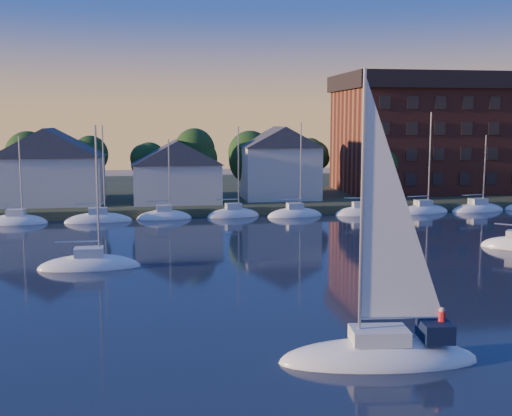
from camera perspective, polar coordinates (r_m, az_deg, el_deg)
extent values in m
plane|color=black|center=(30.35, 9.37, -14.47)|extent=(260.00, 260.00, 0.00)
cube|color=#2F3B22|center=(102.65, -4.04, 1.26)|extent=(160.00, 50.00, 2.00)
cube|color=brown|center=(79.95, -2.54, -0.54)|extent=(120.00, 3.00, 1.00)
cube|color=silver|center=(85.89, -17.79, 2.35)|extent=(13.00, 9.00, 6.00)
cube|color=silver|center=(84.03, -7.02, 2.21)|extent=(11.00, 8.00, 5.00)
cube|color=silver|center=(87.58, 2.12, 3.14)|extent=(10.00, 8.00, 7.00)
cube|color=brown|center=(101.31, 16.09, 5.72)|extent=(30.00, 16.00, 15.00)
cube|color=black|center=(101.43, 16.28, 10.64)|extent=(31.00, 17.00, 2.40)
cylinder|color=#3D291B|center=(91.58, -19.77, 1.79)|extent=(0.50, 0.50, 3.50)
sphere|color=#173814|center=(91.27, -19.90, 4.57)|extent=(5.40, 5.40, 5.40)
cylinder|color=#3D291B|center=(90.45, -14.78, 1.92)|extent=(0.50, 0.50, 3.50)
sphere|color=#173814|center=(90.14, -14.88, 4.74)|extent=(5.40, 5.40, 5.40)
cylinder|color=#3D291B|center=(90.02, -9.71, 2.04)|extent=(0.50, 0.50, 3.50)
sphere|color=#173814|center=(89.71, -9.77, 4.87)|extent=(5.40, 5.40, 5.40)
cylinder|color=#3D291B|center=(90.30, -4.62, 2.14)|extent=(0.50, 0.50, 3.50)
sphere|color=#173814|center=(89.99, -4.65, 4.96)|extent=(5.40, 5.40, 5.40)
cylinder|color=#3D291B|center=(91.29, 0.39, 2.22)|extent=(0.50, 0.50, 3.50)
sphere|color=#173814|center=(90.97, 0.39, 5.01)|extent=(5.40, 5.40, 5.40)
cylinder|color=#3D291B|center=(92.95, 5.26, 2.29)|extent=(0.50, 0.50, 3.50)
sphere|color=#173814|center=(92.64, 5.30, 5.03)|extent=(5.40, 5.40, 5.40)
cylinder|color=#3D291B|center=(95.26, 9.93, 2.34)|extent=(0.50, 0.50, 3.50)
sphere|color=#173814|center=(94.96, 9.99, 5.01)|extent=(5.40, 5.40, 5.40)
cylinder|color=#3D291B|center=(98.17, 14.35, 2.37)|extent=(0.50, 0.50, 3.50)
sphere|color=#173814|center=(97.88, 14.44, 4.96)|extent=(5.40, 5.40, 5.40)
cylinder|color=#3D291B|center=(101.63, 18.49, 2.38)|extent=(0.50, 0.50, 3.50)
sphere|color=#173814|center=(101.34, 18.60, 4.89)|extent=(5.40, 5.40, 5.40)
ellipsoid|color=white|center=(77.88, -20.09, -1.22)|extent=(7.50, 2.40, 2.20)
cube|color=silver|center=(77.70, -20.14, -0.27)|extent=(2.10, 1.32, 0.70)
cylinder|color=#A5A8AD|center=(77.10, -19.75, 3.16)|extent=(0.16, 0.16, 10.00)
cylinder|color=#A5A8AD|center=(77.76, -20.76, 0.33)|extent=(3.15, 0.12, 0.12)
ellipsoid|color=white|center=(76.76, -14.22, -1.11)|extent=(7.50, 2.40, 2.20)
cube|color=silver|center=(76.58, -14.25, -0.15)|extent=(2.10, 1.32, 0.70)
cylinder|color=#A5A8AD|center=(76.04, -13.80, 3.33)|extent=(0.16, 0.16, 10.00)
cylinder|color=#A5A8AD|center=(76.55, -14.89, 0.47)|extent=(3.15, 0.12, 0.12)
ellipsoid|color=white|center=(76.46, -8.24, -0.99)|extent=(7.50, 2.40, 2.20)
cube|color=silver|center=(76.28, -8.26, -0.02)|extent=(2.10, 1.32, 0.70)
cylinder|color=#A5A8AD|center=(75.82, -7.76, 3.47)|extent=(0.16, 0.16, 10.00)
cylinder|color=#A5A8AD|center=(76.17, -8.89, 0.60)|extent=(3.15, 0.12, 0.12)
ellipsoid|color=white|center=(77.00, -2.28, -0.86)|extent=(7.50, 2.40, 2.20)
cube|color=silver|center=(76.82, -2.28, 0.10)|extent=(2.10, 1.32, 0.70)
cylinder|color=#A5A8AD|center=(76.44, -1.74, 3.57)|extent=(0.16, 0.16, 10.00)
cylinder|color=#A5A8AD|center=(76.62, -2.90, 0.72)|extent=(3.15, 0.12, 0.12)
ellipsoid|color=white|center=(78.36, 3.54, -0.72)|extent=(7.50, 2.40, 2.20)
cube|color=silver|center=(78.18, 3.55, 0.23)|extent=(2.10, 1.32, 0.70)
cylinder|color=#A5A8AD|center=(77.89, 4.12, 3.63)|extent=(0.16, 0.16, 10.00)
cylinder|color=#A5A8AD|center=(77.90, 2.96, 0.83)|extent=(3.15, 0.12, 0.12)
ellipsoid|color=white|center=(80.49, 9.10, -0.58)|extent=(7.50, 2.40, 2.20)
cube|color=silver|center=(80.32, 9.12, 0.34)|extent=(2.10, 1.32, 0.70)
cylinder|color=#A5A8AD|center=(80.11, 9.70, 3.65)|extent=(0.16, 0.16, 10.00)
cylinder|color=#A5A8AD|center=(79.96, 8.57, 0.93)|extent=(3.15, 0.12, 0.12)
ellipsoid|color=white|center=(83.34, 14.33, -0.44)|extent=(7.50, 2.40, 2.20)
cube|color=silver|center=(83.17, 14.36, 0.45)|extent=(2.10, 1.32, 0.70)
cylinder|color=#A5A8AD|center=(83.04, 14.95, 3.64)|extent=(0.16, 0.16, 10.00)
cylinder|color=#A5A8AD|center=(82.75, 13.86, 1.02)|extent=(3.15, 0.12, 0.12)
ellipsoid|color=white|center=(86.83, 19.18, -0.31)|extent=(7.50, 2.40, 2.20)
cube|color=silver|center=(86.67, 19.22, 0.54)|extent=(2.10, 1.32, 0.70)
cylinder|color=#A5A8AD|center=(86.62, 19.79, 3.60)|extent=(0.16, 0.16, 10.00)
cylinder|color=#A5A8AD|center=(86.19, 18.76, 1.09)|extent=(3.15, 0.12, 0.12)
ellipsoid|color=white|center=(32.09, 10.84, -13.26)|extent=(9.91, 4.14, 2.20)
cube|color=silver|center=(31.66, 10.90, -11.06)|extent=(2.87, 1.99, 0.70)
cylinder|color=#A5A8AD|center=(30.06, 9.40, -0.12)|extent=(0.16, 0.16, 12.84)
cylinder|color=#A5A8AD|center=(31.66, 12.82, -9.49)|extent=(4.03, 0.56, 0.12)
cube|color=black|center=(32.33, 15.63, -10.43)|extent=(1.60, 2.00, 0.90)
ellipsoid|color=white|center=(52.19, -14.58, -5.19)|extent=(8.01, 2.81, 2.20)
cube|color=silver|center=(51.92, -14.63, -3.80)|extent=(2.26, 1.49, 0.70)
cylinder|color=#A5A8AD|center=(51.16, -13.92, 1.46)|extent=(0.16, 0.16, 10.22)
cylinder|color=#A5A8AD|center=(51.83, -15.63, -2.89)|extent=(3.34, 0.20, 0.12)
cylinder|color=#A5A8AD|center=(62.42, 21.61, -1.40)|extent=(2.07, 1.83, 0.12)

